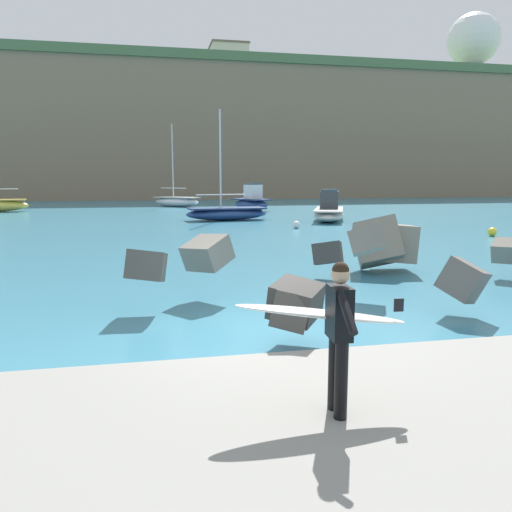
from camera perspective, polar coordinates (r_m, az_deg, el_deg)
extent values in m
plane|color=teal|center=(9.72, 0.39, -8.64)|extent=(400.00, 400.00, 0.00)
cube|color=gray|center=(6.11, 8.69, -18.60)|extent=(48.00, 4.40, 0.24)
cube|color=#3D3A38|center=(14.68, 8.15, 0.33)|extent=(1.03, 1.03, 0.83)
cube|color=slate|center=(12.51, 12.44, 1.75)|extent=(1.09, 1.06, 0.92)
cube|color=#4C4944|center=(11.08, -12.36, -1.07)|extent=(0.96, 0.89, 0.82)
cube|color=slate|center=(16.26, 26.50, 0.57)|extent=(1.03, 1.00, 0.76)
cube|color=#605B56|center=(11.48, 22.44, -2.54)|extent=(1.17, 1.13, 1.08)
cube|color=#4C4944|center=(8.59, 4.00, -6.17)|extent=(0.88, 0.76, 0.81)
cube|color=slate|center=(12.08, -5.56, 0.37)|extent=(1.38, 1.35, 0.92)
cube|color=#3D3A38|center=(8.80, 4.58, -5.08)|extent=(1.17, 1.23, 0.78)
cube|color=gray|center=(16.44, 15.44, 1.46)|extent=(1.44, 1.31, 1.27)
cube|color=gray|center=(16.06, 13.63, 1.50)|extent=(1.71, 1.85, 1.86)
cylinder|color=black|center=(5.85, 9.65, -13.76)|extent=(0.15, 0.15, 0.90)
cylinder|color=black|center=(6.06, 8.92, -12.92)|extent=(0.15, 0.15, 0.90)
cube|color=black|center=(5.71, 9.46, -6.35)|extent=(0.24, 0.39, 0.60)
sphere|color=tan|center=(5.62, 9.58, -2.11)|extent=(0.21, 0.21, 0.21)
sphere|color=black|center=(5.61, 9.59, -1.61)|extent=(0.19, 0.19, 0.19)
cylinder|color=black|center=(5.32, 10.26, -6.18)|extent=(0.12, 0.53, 0.41)
cylinder|color=black|center=(5.95, 8.70, -6.10)|extent=(0.09, 0.09, 0.56)
ellipsoid|color=white|center=(6.01, 7.57, -6.54)|extent=(2.11, 0.47, 0.37)
cube|color=black|center=(6.32, 15.92, -5.38)|extent=(0.12, 0.03, 0.16)
ellipsoid|color=navy|center=(44.84, -0.57, 5.84)|extent=(3.46, 4.64, 1.05)
cube|color=navy|center=(44.82, -0.57, 6.46)|extent=(3.18, 4.27, 0.10)
cube|color=silver|center=(44.53, -0.34, 7.30)|extent=(1.58, 1.63, 1.25)
cube|color=#334C5B|center=(44.52, -0.34, 8.19)|extent=(1.42, 1.46, 0.12)
ellipsoid|color=beige|center=(34.70, 8.29, 4.65)|extent=(4.19, 6.57, 0.82)
cube|color=#9C9991|center=(34.67, 8.30, 5.26)|extent=(3.86, 6.05, 0.10)
cube|color=#33383D|center=(35.11, 8.35, 6.34)|extent=(1.82, 2.20, 1.19)
cube|color=#334C5B|center=(35.09, 8.37, 7.41)|extent=(1.64, 1.98, 0.12)
ellipsoid|color=white|center=(51.75, -9.00, 6.10)|extent=(5.10, 4.61, 0.97)
cube|color=#ACACAC|center=(51.73, -9.01, 6.59)|extent=(4.70, 4.24, 0.10)
cylinder|color=silver|center=(51.95, -9.46, 10.63)|extent=(0.12, 0.12, 7.24)
cylinder|color=silver|center=(51.94, -9.38, 7.63)|extent=(2.46, 2.03, 0.08)
ellipsoid|color=navy|center=(34.91, -3.32, 4.79)|extent=(5.89, 2.63, 0.86)
cube|color=navy|center=(34.89, -3.33, 5.43)|extent=(5.42, 2.42, 0.10)
cylinder|color=silver|center=(34.74, -4.08, 10.91)|extent=(0.12, 0.12, 6.59)
cylinder|color=silver|center=(34.74, -4.03, 6.96)|extent=(3.41, 0.44, 0.08)
sphere|color=silver|center=(29.22, 4.61, 3.56)|extent=(0.44, 0.44, 0.44)
sphere|color=yellow|center=(28.00, 25.27, 2.50)|extent=(0.44, 0.44, 0.44)
cube|color=#847056|center=(87.28, 5.47, 12.84)|extent=(102.78, 31.68, 17.93)
cube|color=#4C6B42|center=(88.46, 5.57, 19.04)|extent=(104.83, 32.31, 1.20)
cylinder|color=silver|center=(100.65, 23.25, 18.36)|extent=(4.56, 4.56, 3.03)
sphere|color=white|center=(101.87, 23.47, 21.64)|extent=(8.85, 8.85, 8.85)
cube|color=#B2ADA3|center=(96.56, -0.92, 19.88)|extent=(6.56, 6.71, 4.34)
cube|color=#66564C|center=(97.03, -0.92, 21.23)|extent=(6.89, 7.05, 0.30)
cube|color=beige|center=(93.58, -3.11, 20.83)|extent=(6.17, 5.76, 6.27)
cube|color=#66564C|center=(94.31, -3.13, 22.78)|extent=(6.48, 6.05, 0.30)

